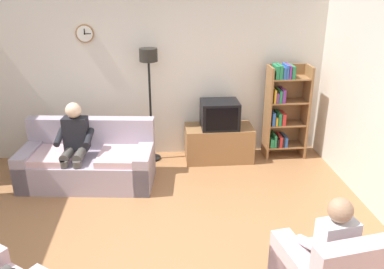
# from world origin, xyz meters

# --- Properties ---
(ground_plane) EXTENTS (12.00, 12.00, 0.00)m
(ground_plane) POSITION_xyz_m (0.00, 0.00, 0.00)
(ground_plane) COLOR #9E6B42
(back_wall_assembly) EXTENTS (6.20, 0.17, 2.70)m
(back_wall_assembly) POSITION_xyz_m (-0.00, 2.66, 1.35)
(back_wall_assembly) COLOR silver
(back_wall_assembly) RESTS_ON ground_plane
(couch) EXTENTS (1.98, 1.08, 0.90)m
(couch) POSITION_xyz_m (-0.99, 1.63, 0.31)
(couch) COLOR #A899A8
(couch) RESTS_ON ground_plane
(tv_stand) EXTENTS (1.10, 0.56, 0.58)m
(tv_stand) POSITION_xyz_m (1.04, 2.25, 0.29)
(tv_stand) COLOR olive
(tv_stand) RESTS_ON ground_plane
(tv) EXTENTS (0.60, 0.49, 0.44)m
(tv) POSITION_xyz_m (1.04, 2.23, 0.80)
(tv) COLOR black
(tv) RESTS_ON tv_stand
(bookshelf) EXTENTS (0.68, 0.36, 1.58)m
(bookshelf) POSITION_xyz_m (2.12, 2.32, 0.83)
(bookshelf) COLOR olive
(bookshelf) RESTS_ON ground_plane
(floor_lamp) EXTENTS (0.28, 0.28, 1.85)m
(floor_lamp) POSITION_xyz_m (-0.07, 2.35, 1.45)
(floor_lamp) COLOR black
(floor_lamp) RESTS_ON ground_plane
(person_on_couch) EXTENTS (0.54, 0.57, 1.24)m
(person_on_couch) POSITION_xyz_m (-1.13, 1.52, 0.70)
(person_on_couch) COLOR black
(person_on_couch) RESTS_ON ground_plane
(person_in_right_armchair) EXTENTS (0.56, 0.58, 1.12)m
(person_in_right_armchair) POSITION_xyz_m (1.58, -0.92, 0.60)
(person_in_right_armchair) COLOR silver
(person_in_right_armchair) RESTS_ON ground_plane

